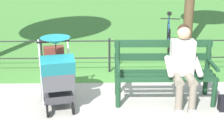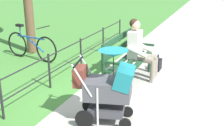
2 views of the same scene
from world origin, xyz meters
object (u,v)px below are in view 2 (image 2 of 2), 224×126
at_px(park_bench, 126,57).
at_px(stroller, 108,86).
at_px(person_on_bench, 140,48).
at_px(handbag, 158,65).
at_px(bicycle, 31,46).

xyz_separation_m(park_bench, stroller, (1.68, 0.30, 0.07)).
relative_size(person_on_bench, handbag, 3.45).
bearing_deg(bicycle, handbag, 96.69).
xyz_separation_m(park_bench, bicycle, (-0.58, -2.72, -0.16)).
distance_m(person_on_bench, bicycle, 2.98).
bearing_deg(park_bench, handbag, 154.16).
xyz_separation_m(stroller, handbag, (-2.63, 0.16, -0.47)).
bearing_deg(park_bench, bicycle, -101.94).
height_order(person_on_bench, handbag, person_on_bench).
xyz_separation_m(park_bench, handbag, (-0.95, 0.46, -0.40)).
relative_size(person_on_bench, stroller, 1.11).
bearing_deg(person_on_bench, bicycle, -96.26).
xyz_separation_m(person_on_bench, bicycle, (-0.32, -2.94, -0.31)).
distance_m(park_bench, handbag, 1.13).
bearing_deg(stroller, person_on_bench, -177.71).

